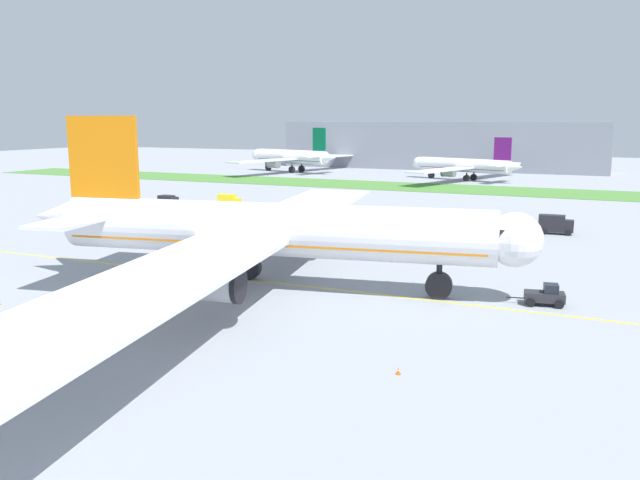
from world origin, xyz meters
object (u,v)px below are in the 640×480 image
(airliner_foreground, at_px, (264,231))
(ground_crew_wingwalker_port, at_px, (210,273))
(traffic_cone_near_nose, at_px, (398,371))
(service_truck_fuel_bowser, at_px, (168,201))
(parked_airliner_far_centre, at_px, (465,166))
(pushback_tug, at_px, (546,296))
(service_truck_baggage_loader, at_px, (555,224))
(service_truck_catering_van, at_px, (229,201))
(parked_airliner_far_left, at_px, (293,157))

(airliner_foreground, xyz_separation_m, ground_crew_wingwalker_port, (-7.09, -0.37, -5.52))
(traffic_cone_near_nose, relative_size, service_truck_fuel_bowser, 0.12)
(service_truck_fuel_bowser, relative_size, parked_airliner_far_centre, 0.08)
(airliner_foreground, xyz_separation_m, pushback_tug, (29.97, 5.37, -5.52))
(service_truck_baggage_loader, relative_size, service_truck_catering_van, 1.11)
(service_truck_fuel_bowser, distance_m, service_truck_catering_van, 13.25)
(airliner_foreground, distance_m, pushback_tug, 30.94)
(pushback_tug, bearing_deg, service_truck_fuel_bowser, 150.78)
(pushback_tug, xyz_separation_m, ground_crew_wingwalker_port, (-37.06, -5.73, 0.01))
(airliner_foreground, xyz_separation_m, service_truck_catering_van, (-40.06, 56.31, -4.97))
(traffic_cone_near_nose, bearing_deg, service_truck_catering_van, 129.51)
(ground_crew_wingwalker_port, distance_m, service_truck_fuel_bowser, 68.79)
(parked_airliner_far_left, xyz_separation_m, parked_airliner_far_centre, (63.50, -6.74, -0.81))
(service_truck_baggage_loader, height_order, parked_airliner_far_left, parked_airliner_far_left)
(parked_airliner_far_left, bearing_deg, service_truck_fuel_bowser, -79.24)
(pushback_tug, xyz_separation_m, service_truck_catering_van, (-70.03, 50.94, 0.55))
(traffic_cone_near_nose, bearing_deg, service_truck_baggage_loader, 85.67)
(airliner_foreground, bearing_deg, traffic_cone_near_nose, -40.63)
(pushback_tug, distance_m, traffic_cone_near_nose, 25.45)
(service_truck_catering_van, bearing_deg, traffic_cone_near_nose, -50.49)
(pushback_tug, distance_m, service_truck_baggage_loader, 45.47)
(service_truck_fuel_bowser, relative_size, parked_airliner_far_left, 0.08)
(airliner_foreground, relative_size, traffic_cone_near_nose, 163.86)
(ground_crew_wingwalker_port, relative_size, service_truck_catering_van, 0.33)
(airliner_foreground, distance_m, parked_airliner_far_centre, 141.89)
(pushback_tug, distance_m, ground_crew_wingwalker_port, 37.50)
(airliner_foreground, distance_m, parked_airliner_far_left, 164.46)
(service_truck_catering_van, bearing_deg, service_truck_fuel_bowser, -158.36)
(ground_crew_wingwalker_port, bearing_deg, service_truck_fuel_bowser, 131.17)
(pushback_tug, xyz_separation_m, service_truck_fuel_bowser, (-82.34, 46.05, 0.44))
(airliner_foreground, height_order, parked_airliner_far_left, airliner_foreground)
(parked_airliner_far_left, bearing_deg, service_truck_catering_van, -71.54)
(pushback_tug, bearing_deg, parked_airliner_far_centre, 105.29)
(pushback_tug, relative_size, traffic_cone_near_nose, 10.10)
(airliner_foreground, relative_size, service_truck_fuel_bowser, 20.15)
(service_truck_fuel_bowser, bearing_deg, parked_airliner_far_centre, 63.47)
(service_truck_baggage_loader, bearing_deg, parked_airliner_far_centre, 110.71)
(service_truck_catering_van, bearing_deg, airliner_foreground, -54.57)
(ground_crew_wingwalker_port, bearing_deg, airliner_foreground, 2.95)
(service_truck_fuel_bowser, bearing_deg, service_truck_baggage_loader, -0.49)
(pushback_tug, distance_m, parked_airliner_far_centre, 141.37)
(airliner_foreground, height_order, service_truck_catering_van, airliner_foreground)
(airliner_foreground, distance_m, ground_crew_wingwalker_port, 8.99)
(traffic_cone_near_nose, bearing_deg, parked_airliner_far_left, 118.99)
(airliner_foreground, distance_m, service_truck_baggage_loader, 57.73)
(traffic_cone_near_nose, distance_m, parked_airliner_far_centre, 163.10)
(pushback_tug, height_order, service_truck_catering_van, service_truck_catering_van)
(service_truck_catering_van, height_order, parked_airliner_far_left, parked_airliner_far_left)
(parked_airliner_far_left, bearing_deg, ground_crew_wingwalker_port, -66.82)
(airliner_foreground, bearing_deg, service_truck_fuel_bowser, 135.52)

